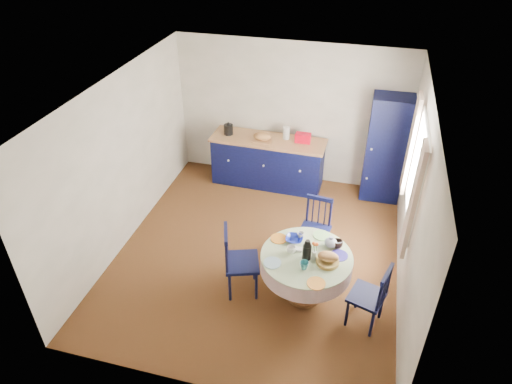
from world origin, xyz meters
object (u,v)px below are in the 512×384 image
at_px(kitchen_counter, 268,161).
at_px(mug_b, 304,265).
at_px(chair_far, 315,228).
at_px(mug_c, 338,244).
at_px(chair_right, 370,296).
at_px(mug_a, 291,250).
at_px(dining_table, 307,263).
at_px(mug_d, 301,235).
at_px(cobalt_bowl, 294,239).
at_px(chair_left, 239,261).
at_px(pantry_cabinet, 386,149).

height_order(kitchen_counter, mug_b, kitchen_counter).
xyz_separation_m(chair_far, mug_c, (0.35, -0.60, 0.28)).
height_order(chair_right, mug_a, chair_right).
bearing_deg(kitchen_counter, mug_a, -68.99).
distance_m(kitchen_counter, dining_table, 2.79).
distance_m(chair_right, mug_d, 1.15).
bearing_deg(mug_a, chair_far, 77.15).
bearing_deg(dining_table, cobalt_bowl, 131.66).
bearing_deg(mug_c, chair_left, -162.75).
height_order(pantry_cabinet, mug_c, pantry_cabinet).
bearing_deg(pantry_cabinet, cobalt_bowl, -114.96).
bearing_deg(mug_a, pantry_cabinet, 68.20).
distance_m(dining_table, mug_c, 0.46).
height_order(mug_a, mug_d, mug_a).
relative_size(pantry_cabinet, mug_c, 14.05).
distance_m(kitchen_counter, pantry_cabinet, 2.03).
bearing_deg(cobalt_bowl, mug_d, 50.00).
bearing_deg(cobalt_bowl, mug_b, -66.42).
bearing_deg(chair_right, pantry_cabinet, -163.47).
bearing_deg(mug_c, dining_table, -142.53).
bearing_deg(mug_d, mug_a, -101.01).
relative_size(chair_far, chair_right, 1.00).
xyz_separation_m(chair_far, cobalt_bowl, (-0.20, -0.62, 0.25)).
bearing_deg(mug_a, mug_d, 78.99).
bearing_deg(chair_right, mug_a, -87.21).
distance_m(chair_left, mug_b, 0.90).
distance_m(kitchen_counter, mug_d, 2.45).
xyz_separation_m(chair_left, mug_b, (0.86, -0.12, 0.24)).
relative_size(chair_far, mug_a, 7.85).
relative_size(mug_b, mug_d, 1.21).
xyz_separation_m(dining_table, cobalt_bowl, (-0.22, 0.24, 0.14)).
relative_size(kitchen_counter, mug_d, 22.01).
bearing_deg(pantry_cabinet, mug_d, -114.30).
relative_size(kitchen_counter, pantry_cabinet, 1.09).
bearing_deg(chair_far, kitchen_counter, 129.74).
distance_m(kitchen_counter, mug_b, 3.02).
relative_size(dining_table, mug_b, 10.46).
height_order(mug_b, mug_d, mug_b).
height_order(kitchen_counter, mug_d, kitchen_counter).
relative_size(chair_far, mug_c, 7.07).
distance_m(mug_c, mug_d, 0.49).
relative_size(kitchen_counter, dining_table, 1.74).
distance_m(chair_far, mug_b, 1.13).
xyz_separation_m(kitchen_counter, chair_left, (0.26, -2.67, 0.05)).
relative_size(mug_b, mug_c, 0.84).
bearing_deg(kitchen_counter, chair_right, -54.18).
height_order(pantry_cabinet, chair_left, pantry_cabinet).
xyz_separation_m(mug_b, mug_c, (0.35, 0.50, 0.00)).
bearing_deg(chair_right, mug_c, -120.28).
height_order(pantry_cabinet, cobalt_bowl, pantry_cabinet).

